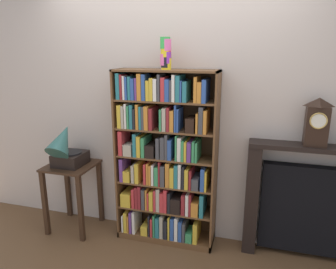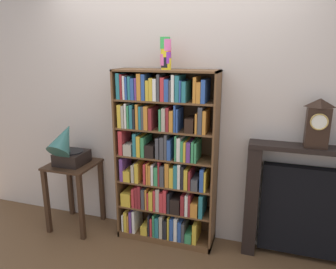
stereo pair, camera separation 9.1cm
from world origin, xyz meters
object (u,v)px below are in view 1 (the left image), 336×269
object	(u,v)px
side_table_left	(72,182)
mantel_clock	(317,122)
bookshelf	(164,162)
gramophone	(66,148)
cup_stack	(166,53)
fireplace_mantel	(310,204)

from	to	relation	value
side_table_left	mantel_clock	bearing A→B (deg)	3.24
bookshelf	side_table_left	size ratio (longest dim) A/B	2.35
side_table_left	bookshelf	bearing A→B (deg)	4.59
gramophone	cup_stack	bearing A→B (deg)	7.40
bookshelf	mantel_clock	distance (m)	1.40
gramophone	mantel_clock	distance (m)	2.33
bookshelf	cup_stack	xyz separation A→B (m)	(0.03, -0.01, 1.02)
fireplace_mantel	mantel_clock	size ratio (longest dim) A/B	2.78
cup_stack	side_table_left	world-z (taller)	cup_stack
fireplace_mantel	bookshelf	bearing A→B (deg)	-176.98
bookshelf	cup_stack	world-z (taller)	cup_stack
gramophone	bookshelf	bearing A→B (deg)	8.28
side_table_left	mantel_clock	distance (m)	2.43
cup_stack	mantel_clock	size ratio (longest dim) A/B	0.68
fireplace_mantel	side_table_left	bearing A→B (deg)	-176.32
bookshelf	gramophone	xyz separation A→B (m)	(-0.98, -0.14, 0.11)
cup_stack	bookshelf	bearing A→B (deg)	156.91
bookshelf	fireplace_mantel	bearing A→B (deg)	3.02
bookshelf	mantel_clock	world-z (taller)	bookshelf
cup_stack	side_table_left	distance (m)	1.66
fireplace_mantel	mantel_clock	xyz separation A→B (m)	(-0.03, -0.02, 0.76)
cup_stack	fireplace_mantel	bearing A→B (deg)	3.59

